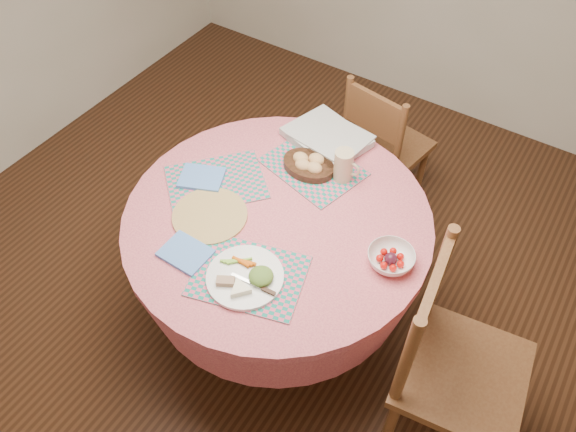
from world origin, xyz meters
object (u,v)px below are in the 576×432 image
wicker_trivet (210,215)px  dining_table (278,246)px  fruit_bowl (391,259)px  chair_right (450,362)px  latte_mug (344,165)px  chair_back (382,144)px  bread_bowl (309,164)px  dinner_plate (246,277)px

wicker_trivet → dining_table: bearing=33.6°
dining_table → fruit_bowl: fruit_bowl is taller
chair_right → fruit_bowl: chair_right is taller
wicker_trivet → latte_mug: latte_mug is taller
chair_back → bread_bowl: size_ratio=3.70×
latte_mug → bread_bowl: bearing=-167.5°
chair_right → latte_mug: chair_right is taller
wicker_trivet → fruit_bowl: fruit_bowl is taller
chair_right → wicker_trivet: (-1.04, -0.06, 0.23)m
dining_table → chair_right: bearing=-6.3°
chair_back → wicker_trivet: bearing=86.7°
latte_mug → chair_back: bearing=97.4°
wicker_trivet → dinner_plate: size_ratio=1.06×
dining_table → bread_bowl: bearing=96.6°
dinner_plate → bread_bowl: 0.62m
fruit_bowl → dinner_plate: bearing=-138.5°
fruit_bowl → chair_right: bearing=-20.0°
dining_table → fruit_bowl: size_ratio=6.20×
wicker_trivet → fruit_bowl: (0.70, 0.18, 0.02)m
bread_bowl → latte_mug: size_ratio=1.61×
wicker_trivet → fruit_bowl: size_ratio=1.50×
dining_table → chair_back: bearing=87.8°
chair_back → bread_bowl: (-0.07, -0.65, 0.34)m
wicker_trivet → chair_back: bearing=76.6°
bread_bowl → chair_right: bearing=-24.0°
chair_right → chair_back: 1.30m
latte_mug → fruit_bowl: bearing=-38.6°
chair_right → fruit_bowl: bearing=62.6°
dinner_plate → wicker_trivet: bearing=150.0°
chair_right → fruit_bowl: size_ratio=5.07×
wicker_trivet → bread_bowl: (0.19, 0.44, 0.03)m
fruit_bowl → dining_table: bearing=-176.0°
bread_bowl → fruit_bowl: size_ratio=1.15×
dining_table → chair_right: (0.82, -0.09, -0.03)m
chair_right → chair_back: size_ratio=1.19×
chair_back → bread_bowl: 0.74m
latte_mug → fruit_bowl: size_ratio=0.71×
latte_mug → fruit_bowl: 0.47m
wicker_trivet → latte_mug: (0.34, 0.47, 0.07)m
dining_table → chair_right: size_ratio=1.22×
chair_back → wicker_trivet: chair_back is taller
chair_right → fruit_bowl: (-0.34, 0.12, 0.25)m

